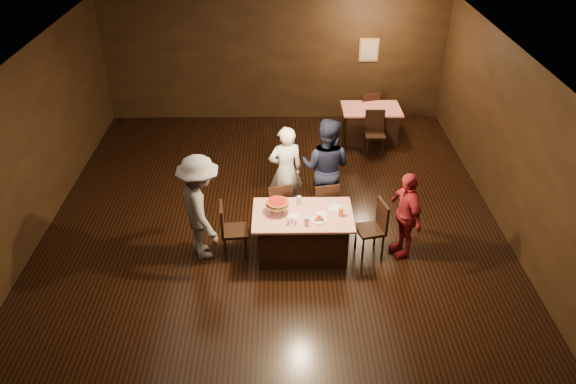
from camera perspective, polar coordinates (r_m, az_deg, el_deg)
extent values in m
plane|color=black|center=(9.75, -1.44, -4.48)|extent=(10.00, 10.00, 0.00)
cube|color=silver|center=(8.33, -1.72, 12.39)|extent=(8.00, 10.00, 0.04)
cube|color=black|center=(13.55, -1.36, 13.44)|extent=(8.00, 0.04, 3.00)
cube|color=black|center=(9.85, -25.55, 2.81)|extent=(0.04, 10.00, 3.00)
cube|color=black|center=(9.74, 22.71, 3.19)|extent=(0.04, 10.00, 3.00)
cube|color=tan|center=(13.62, 8.22, 14.11)|extent=(0.46, 0.03, 0.56)
cube|color=beige|center=(13.59, 8.23, 14.08)|extent=(0.38, 0.01, 0.48)
cube|color=#AE1D0B|center=(9.15, 1.47, -4.26)|extent=(1.60, 1.00, 0.77)
cube|color=red|center=(12.94, 8.34, 6.87)|extent=(1.30, 0.90, 0.77)
cube|color=black|center=(9.71, -1.04, -1.24)|extent=(0.51, 0.51, 0.95)
cube|color=black|center=(9.74, 3.67, -1.20)|extent=(0.49, 0.49, 0.95)
cube|color=black|center=(9.12, -5.46, -3.84)|extent=(0.46, 0.46, 0.95)
cube|color=black|center=(9.20, 8.35, -3.70)|extent=(0.50, 0.50, 0.95)
cube|color=black|center=(12.28, 8.82, 5.87)|extent=(0.43, 0.43, 0.95)
cube|color=black|center=(13.44, 8.01, 8.30)|extent=(0.51, 0.51, 0.95)
imported|color=white|center=(9.96, -0.24, 2.19)|extent=(0.69, 0.53, 1.69)
imported|color=#151A32|center=(9.90, 3.87, 2.48)|extent=(1.09, 0.97, 1.86)
imported|color=slate|center=(8.93, -8.88, -1.61)|extent=(1.09, 1.34, 1.81)
imported|color=#AA222E|center=(9.14, 11.85, -2.25)|extent=(0.61, 0.95, 1.50)
cylinder|color=black|center=(9.00, -1.07, -1.35)|extent=(0.01, 0.01, 0.15)
cylinder|color=black|center=(8.88, -1.63, -1.88)|extent=(0.01, 0.01, 0.15)
cylinder|color=black|center=(8.88, -0.51, -1.87)|extent=(0.01, 0.01, 0.15)
cylinder|color=silver|center=(8.88, -1.07, -1.27)|extent=(0.38, 0.38, 0.01)
cylinder|color=#B27233|center=(8.86, -1.08, -1.11)|extent=(0.35, 0.35, 0.05)
cylinder|color=#A5140C|center=(8.84, -1.08, -0.95)|extent=(0.30, 0.30, 0.01)
cylinder|color=white|center=(8.79, 3.18, -2.86)|extent=(0.25, 0.25, 0.01)
cylinder|color=#B27233|center=(8.77, 3.18, -2.71)|extent=(0.18, 0.18, 0.04)
cylinder|color=#A5140C|center=(8.76, 3.19, -2.59)|extent=(0.14, 0.14, 0.01)
cylinder|color=white|center=(9.08, 4.94, -1.66)|extent=(0.25, 0.25, 0.01)
cylinder|color=silver|center=(8.64, 1.91, -2.99)|extent=(0.08, 0.08, 0.14)
cylinder|color=#BF7F26|center=(8.89, 5.39, -2.03)|extent=(0.08, 0.08, 0.14)
cylinder|color=silver|center=(9.14, 1.13, -0.84)|extent=(0.08, 0.08, 0.14)
cylinder|color=silver|center=(8.69, 0.38, -2.97)|extent=(0.04, 0.04, 0.08)
cylinder|color=silver|center=(8.67, 0.38, -2.73)|extent=(0.05, 0.05, 0.02)
cylinder|color=silver|center=(8.65, 0.79, -3.16)|extent=(0.04, 0.04, 0.08)
cylinder|color=silver|center=(8.63, 0.79, -2.91)|extent=(0.05, 0.05, 0.02)
cylinder|color=silver|center=(8.65, -0.01, -3.17)|extent=(0.04, 0.04, 0.08)
cylinder|color=silver|center=(8.63, -0.01, -2.92)|extent=(0.05, 0.05, 0.02)
cube|color=white|center=(8.94, 3.43, -2.23)|extent=(0.19, 0.19, 0.01)
cube|color=white|center=(8.88, 0.55, -2.43)|extent=(0.21, 0.21, 0.01)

